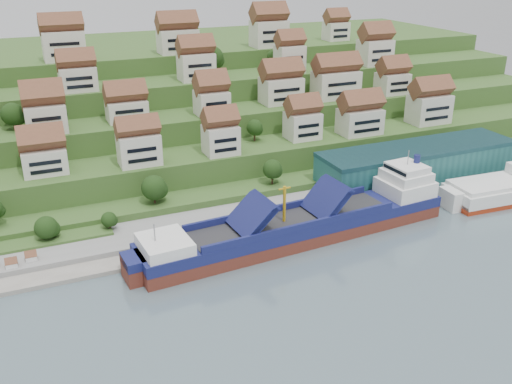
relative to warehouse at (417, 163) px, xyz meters
name	(u,v)px	position (x,y,z in m)	size (l,w,h in m)	color
ground	(280,245)	(-52.00, -17.00, -7.20)	(300.00, 300.00, 0.00)	slate
quay	(323,203)	(-32.00, -2.00, -6.10)	(180.00, 14.00, 2.20)	gray
pebble_beach	(13,269)	(-110.00, -5.00, -6.70)	(45.00, 20.00, 1.00)	gray
hillside	(163,101)	(-52.00, 86.55, 3.46)	(260.00, 128.00, 31.00)	#2D4C1E
hillside_village	(204,88)	(-49.41, 43.63, 17.20)	(157.61, 63.29, 29.26)	silver
hillside_trees	(158,127)	(-68.01, 29.93, 10.60)	(121.58, 62.19, 31.92)	#1F3E14
warehouse	(417,163)	(0.00, 0.00, 0.00)	(60.00, 15.00, 10.00)	#225C5B
flagpole	(327,191)	(-33.89, -7.00, -0.32)	(1.28, 0.16, 8.00)	gray
beach_huts	(2,267)	(-112.00, -6.25, -5.10)	(14.40, 3.70, 2.20)	white
cargo_ship	(306,225)	(-44.60, -16.13, -3.91)	(78.58, 17.49, 17.28)	maroon
second_ship	(506,189)	(17.06, -17.50, -4.30)	(33.71, 14.07, 9.59)	maroon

